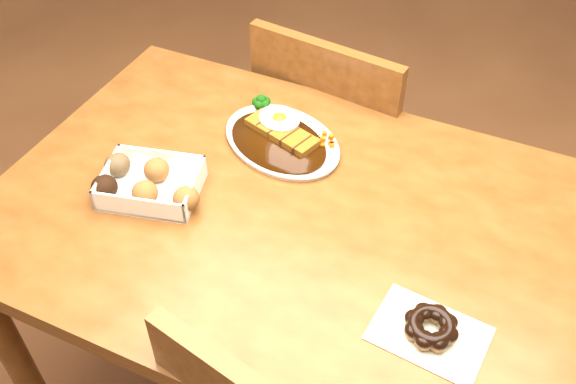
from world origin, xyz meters
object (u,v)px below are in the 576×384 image
at_px(chair_far, 342,146).
at_px(pon_de_ring, 431,328).
at_px(katsu_curry_plate, 281,137).
at_px(table, 297,248).
at_px(donut_box, 148,183).

xyz_separation_m(chair_far, pon_de_ring, (0.41, -0.69, 0.29)).
bearing_deg(katsu_curry_plate, pon_de_ring, -38.64).
height_order(chair_far, katsu_curry_plate, chair_far).
bearing_deg(chair_far, pon_de_ring, 127.49).
height_order(table, chair_far, chair_far).
bearing_deg(donut_box, chair_far, 72.23).
xyz_separation_m(table, chair_far, (-0.10, 0.54, -0.17)).
xyz_separation_m(table, donut_box, (-0.29, -0.07, 0.13)).
distance_m(table, donut_box, 0.33).
bearing_deg(donut_box, pon_de_ring, -8.38).
xyz_separation_m(katsu_curry_plate, pon_de_ring, (0.43, -0.34, 0.00)).
relative_size(chair_far, pon_de_ring, 4.47).
height_order(chair_far, donut_box, chair_far).
bearing_deg(katsu_curry_plate, chair_far, 86.49).
height_order(table, donut_box, donut_box).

